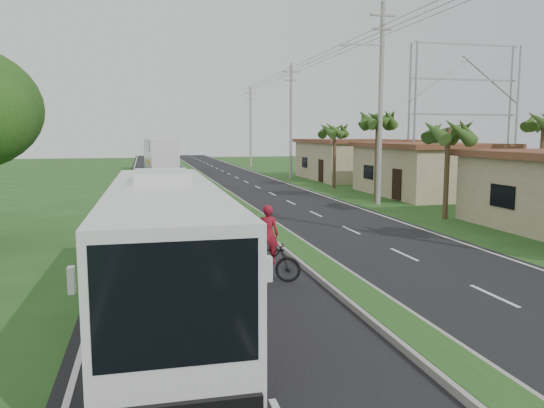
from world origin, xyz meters
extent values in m
plane|color=#244C1C|center=(0.00, 0.00, 0.00)|extent=(180.00, 180.00, 0.00)
cube|color=black|center=(0.00, 20.00, 0.01)|extent=(14.00, 160.00, 0.02)
cube|color=gray|center=(0.00, 20.00, 0.10)|extent=(1.20, 160.00, 0.17)
cube|color=#244C1C|center=(0.00, 20.00, 0.18)|extent=(0.95, 160.00, 0.02)
cube|color=silver|center=(-6.70, 20.00, 0.00)|extent=(0.12, 160.00, 0.01)
cube|color=silver|center=(6.70, 20.00, 0.00)|extent=(0.12, 160.00, 0.01)
cube|color=tan|center=(14.00, 22.00, 1.68)|extent=(7.00, 10.00, 3.35)
cube|color=#592F1F|center=(14.00, 22.00, 3.51)|extent=(7.60, 10.60, 0.32)
cube|color=tan|center=(14.00, 36.00, 1.75)|extent=(8.00, 11.00, 3.50)
cube|color=#592F1F|center=(14.00, 36.00, 3.66)|extent=(8.60, 11.60, 0.32)
cylinder|color=#473321|center=(9.40, 12.00, 2.30)|extent=(0.26, 0.26, 4.60)
cylinder|color=#473321|center=(8.80, 19.00, 2.70)|extent=(0.26, 0.26, 5.40)
cylinder|color=#473321|center=(9.30, 28.00, 2.40)|extent=(0.26, 0.26, 4.80)
cylinder|color=#473321|center=(17.50, 15.00, 2.60)|extent=(0.26, 0.26, 5.20)
cylinder|color=gray|center=(8.50, 18.00, 6.00)|extent=(0.28, 0.28, 12.00)
cube|color=gray|center=(8.50, 18.00, 11.20)|extent=(1.60, 0.12, 0.12)
cube|color=gray|center=(8.50, 18.00, 10.40)|extent=(1.20, 0.10, 0.10)
cube|color=gray|center=(7.30, 18.00, 9.50)|extent=(2.40, 0.10, 0.10)
cylinder|color=gray|center=(8.50, 38.00, 5.50)|extent=(0.28, 0.28, 11.00)
cube|color=gray|center=(8.50, 38.00, 10.20)|extent=(1.60, 0.12, 0.12)
cube|color=gray|center=(8.50, 38.00, 9.40)|extent=(1.20, 0.10, 0.10)
cylinder|color=gray|center=(8.50, 58.00, 5.25)|extent=(0.28, 0.28, 10.50)
cube|color=gray|center=(8.50, 58.00, 9.70)|extent=(1.60, 0.12, 0.12)
cube|color=gray|center=(8.50, 58.00, 8.90)|extent=(1.20, 0.10, 0.10)
cylinder|color=gray|center=(17.00, 29.50, 6.00)|extent=(0.18, 0.18, 12.00)
cylinder|color=gray|center=(27.00, 29.50, 6.00)|extent=(0.18, 0.18, 12.00)
cylinder|color=gray|center=(17.00, 30.50, 6.00)|extent=(0.18, 0.18, 12.00)
cylinder|color=gray|center=(27.00, 30.50, 6.00)|extent=(0.18, 0.18, 12.00)
cube|color=gray|center=(22.00, 30.00, 6.00)|extent=(10.00, 0.14, 0.14)
cube|color=gray|center=(22.00, 30.00, 9.00)|extent=(10.00, 0.14, 0.14)
cube|color=gray|center=(22.00, 30.00, 12.00)|extent=(10.00, 0.14, 0.14)
cube|color=silver|center=(-5.01, -0.33, 1.78)|extent=(2.29, 10.59, 2.77)
cube|color=black|center=(-5.01, 0.20, 2.39)|extent=(2.32, 8.48, 1.11)
cube|color=black|center=(-5.05, -5.56, 2.23)|extent=(1.98, 0.16, 1.55)
cube|color=#A40D1F|center=(-5.02, -1.39, 1.23)|extent=(2.29, 4.60, 0.48)
cube|color=orange|center=(-5.01, -0.07, 1.01)|extent=(2.27, 2.66, 0.22)
cube|color=silver|center=(-5.00, 0.73, 3.29)|extent=(1.25, 2.12, 0.25)
cylinder|color=black|center=(-6.03, -3.67, 0.46)|extent=(0.29, 0.92, 0.92)
cylinder|color=black|center=(-4.04, -3.69, 0.46)|extent=(0.29, 0.92, 0.92)
cylinder|color=black|center=(-5.98, 2.50, 0.46)|extent=(0.29, 0.92, 0.92)
cylinder|color=black|center=(-3.99, 2.48, 0.46)|extent=(0.29, 0.92, 0.92)
cube|color=white|center=(-3.64, 49.32, 1.98)|extent=(3.54, 13.15, 3.62)
cube|color=black|center=(-3.67, 49.89, 3.07)|extent=(3.41, 9.77, 1.23)
cube|color=orange|center=(-3.57, 48.19, 1.29)|extent=(3.22, 6.38, 0.40)
cylinder|color=black|center=(-4.58, 43.88, 0.54)|extent=(0.40, 1.10, 1.09)
cylinder|color=black|center=(-2.10, 44.02, 0.54)|extent=(0.40, 1.10, 1.09)
cylinder|color=black|center=(-5.15, 54.06, 0.54)|extent=(0.40, 1.10, 1.09)
cylinder|color=black|center=(-2.66, 54.19, 0.54)|extent=(0.40, 1.10, 1.09)
imported|color=black|center=(-2.00, 2.74, 0.58)|extent=(1.99, 1.15, 1.15)
imported|color=maroon|center=(-2.00, 2.74, 1.41)|extent=(0.73, 0.60, 1.72)
camera|label=1|loc=(-5.38, -11.82, 4.25)|focal=35.00mm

